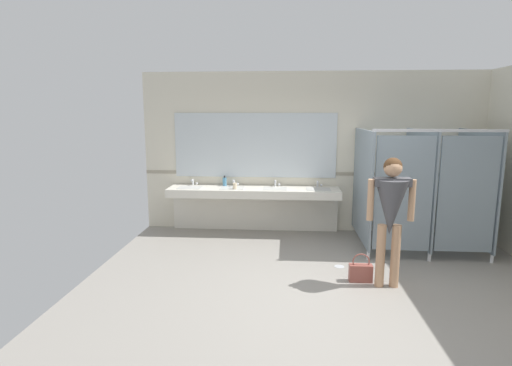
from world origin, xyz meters
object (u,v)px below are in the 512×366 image
at_px(handbag, 361,272).
at_px(paper_cup, 235,186).
at_px(person_standing, 391,207).
at_px(soap_dispenser, 225,182).

bearing_deg(handbag, paper_cup, 134.90).
bearing_deg(person_standing, soap_dispenser, 135.98).
relative_size(handbag, paper_cup, 3.43).
distance_m(person_standing, paper_cup, 2.92).
bearing_deg(paper_cup, person_standing, -42.71).
xyz_separation_m(handbag, paper_cup, (-1.85, 1.86, 0.76)).
bearing_deg(paper_cup, soap_dispenser, 125.96).
relative_size(person_standing, paper_cup, 14.81).
bearing_deg(soap_dispenser, handbag, -46.24).
bearing_deg(person_standing, paper_cup, 137.29).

